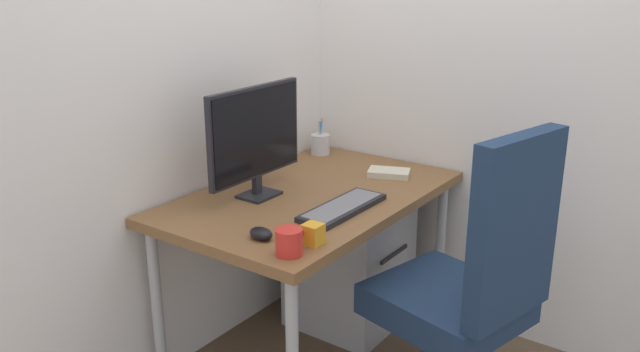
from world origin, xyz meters
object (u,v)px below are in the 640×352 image
Objects in this scene: monitor at (256,136)px; desk_clamp_accessory at (313,234)px; coffee_mug at (289,242)px; filing_cabinet at (349,264)px; office_chair at (470,282)px; mouse at (261,233)px; keyboard at (343,207)px; pen_holder at (320,144)px; notebook at (389,173)px.

monitor reaches higher than desk_clamp_accessory.
filing_cabinet is at bearing 19.94° from coffee_mug.
office_chair is 9.06× the size of coffee_mug.
office_chair reaches higher than coffee_mug.
monitor reaches higher than mouse.
monitor is 1.24× the size of keyboard.
desk_clamp_accessory is (-0.71, -0.31, 0.48)m from filing_cabinet.
pen_holder is at bearing 58.00° from filing_cabinet.
mouse is 0.18m from desk_clamp_accessory.
notebook is at bearing -63.60° from filing_cabinet.
monitor is 7.15× the size of desk_clamp_accessory.
monitor is 2.84× the size of notebook.
keyboard is 3.34× the size of coffee_mug.
office_chair is at bearing -39.67° from coffee_mug.
keyboard is 0.33m from desk_clamp_accessory.
pen_holder is 1.17m from coffee_mug.
coffee_mug is at bearing 167.58° from notebook.
filing_cabinet is 0.85m from monitor.
pen_holder is (0.65, 0.15, -0.20)m from monitor.
monitor is 0.66m from notebook.
coffee_mug is at bearing -169.66° from keyboard.
desk_clamp_accessory is (-0.79, -0.16, 0.02)m from notebook.
keyboard is at bearing -150.86° from filing_cabinet.
coffee_mug reaches higher than filing_cabinet.
pen_holder is at bearing 12.74° from monitor.
office_chair is at bearing -80.82° from monitor.
office_chair reaches higher than notebook.
mouse is at bearing 157.62° from notebook.
coffee_mug is at bearing -160.06° from filing_cabinet.
notebook is at bearing 8.16° from keyboard.
desk_clamp_accessory reaches higher than notebook.
filing_cabinet is at bearing 20.84° from mouse.
notebook is at bearing 9.20° from coffee_mug.
coffee_mug is at bearing -129.03° from monitor.
keyboard is 2.30× the size of notebook.
pen_holder is at bearing 54.75° from notebook.
office_chair is 0.61m from desk_clamp_accessory.
keyboard is 0.44m from coffee_mug.
keyboard is at bearing 98.82° from office_chair.
pen_holder is (0.97, 0.44, 0.03)m from mouse.
mouse is 0.86m from notebook.
office_chair is at bearing -45.76° from desk_clamp_accessory.
desk_clamp_accessory is (-0.32, -0.09, 0.02)m from keyboard.
mouse is at bearing 128.68° from office_chair.
notebook is at bearing 11.42° from desk_clamp_accessory.
notebook is at bearing 9.77° from mouse.
coffee_mug is at bearing 140.33° from office_chair.
keyboard is 5.78× the size of desk_clamp_accessory.
office_chair is at bearing -113.99° from filing_cabinet.
monitor is 5.47× the size of mouse.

